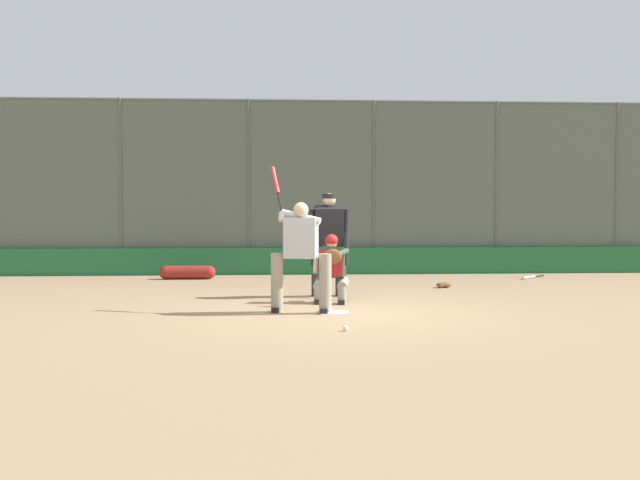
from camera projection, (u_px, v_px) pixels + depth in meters
name	position (u px, v px, depth m)	size (l,w,h in m)	color
ground_plane	(334.00, 313.00, 11.17)	(160.00, 160.00, 0.00)	#9E7F5B
home_plate_marker	(334.00, 313.00, 11.17)	(0.43, 0.43, 0.01)	white
backstop_fence	(311.00, 183.00, 17.66)	(20.83, 0.08, 4.12)	#515651
padding_wall	(312.00, 261.00, 17.64)	(20.34, 0.18, 0.63)	#236638
bleachers_beyond	(204.00, 244.00, 20.40)	(14.53, 3.05, 1.80)	slate
batter_at_plate	(300.00, 253.00, 11.18)	(0.91, 0.82, 2.22)	gray
catcher_behind_plate	(331.00, 267.00, 12.34)	(0.63, 0.77, 1.14)	gray
umpire_home	(329.00, 241.00, 13.23)	(0.75, 0.45, 1.83)	#333333
spare_bat_near_backstop	(530.00, 277.00, 16.57)	(0.70, 0.63, 0.07)	black
fielding_glove_on_dirt	(443.00, 285.00, 14.69)	(0.30, 0.23, 0.11)	brown
baseball_loose	(345.00, 328.00, 9.53)	(0.07, 0.07, 0.07)	white
equipment_bag_dugout_side	(187.00, 272.00, 16.44)	(1.23, 0.30, 0.30)	maroon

